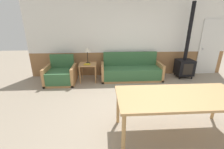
% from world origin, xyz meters
% --- Properties ---
extents(ground_plane, '(16.00, 16.00, 0.00)m').
position_xyz_m(ground_plane, '(0.00, 0.00, 0.00)').
color(ground_plane, gray).
extents(wall_back, '(7.20, 0.06, 2.70)m').
position_xyz_m(wall_back, '(0.00, 2.63, 1.35)').
color(wall_back, '#996B42').
rests_on(wall_back, ground_plane).
extents(couch, '(2.07, 0.78, 0.90)m').
position_xyz_m(couch, '(-0.02, 2.14, 0.27)').
color(couch, '#B27F4C').
rests_on(couch, ground_plane).
extents(armchair, '(0.93, 0.83, 0.89)m').
position_xyz_m(armchair, '(-2.38, 1.91, 0.27)').
color(armchair, '#B27F4C').
rests_on(armchair, ground_plane).
extents(side_table, '(0.56, 0.56, 0.60)m').
position_xyz_m(side_table, '(-1.50, 2.06, 0.50)').
color(side_table, '#B27F4C').
rests_on(side_table, ground_plane).
extents(table_lamp, '(0.22, 0.22, 0.53)m').
position_xyz_m(table_lamp, '(-1.51, 2.16, 1.03)').
color(table_lamp, black).
rests_on(table_lamp, side_table).
extents(book_stack, '(0.22, 0.16, 0.04)m').
position_xyz_m(book_stack, '(-1.51, 1.96, 0.61)').
color(book_stack, gold).
rests_on(book_stack, side_table).
extents(dining_table, '(2.11, 0.92, 0.78)m').
position_xyz_m(dining_table, '(0.27, -0.65, 0.71)').
color(dining_table, tan).
rests_on(dining_table, ground_plane).
extents(wood_stove, '(0.56, 0.50, 2.53)m').
position_xyz_m(wood_stove, '(1.91, 2.20, 0.56)').
color(wood_stove, black).
rests_on(wood_stove, ground_plane).
extents(entry_door, '(0.82, 0.09, 2.01)m').
position_xyz_m(entry_door, '(2.99, 2.57, 1.01)').
color(entry_door, white).
rests_on(entry_door, ground_plane).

